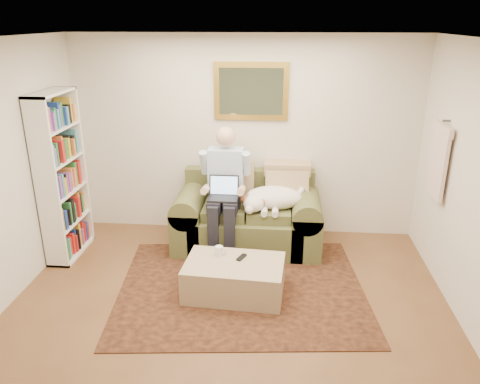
# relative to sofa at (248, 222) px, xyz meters

# --- Properties ---
(room_shell) EXTENTS (4.51, 5.00, 2.61)m
(room_shell) POSITION_rel_sofa_xyz_m (-0.09, -1.65, 0.98)
(room_shell) COLOR brown
(room_shell) RESTS_ON ground
(rug) EXTENTS (2.82, 2.35, 0.01)m
(rug) POSITION_rel_sofa_xyz_m (0.01, -1.05, -0.31)
(rug) COLOR black
(rug) RESTS_ON room_shell
(sofa) EXTENTS (1.83, 0.93, 1.10)m
(sofa) POSITION_rel_sofa_xyz_m (0.00, 0.00, 0.00)
(sofa) COLOR brown
(sofa) RESTS_ON room_shell
(seated_man) EXTENTS (0.60, 0.86, 1.54)m
(seated_man) POSITION_rel_sofa_xyz_m (-0.27, -0.17, 0.45)
(seated_man) COLOR #8CAAD8
(seated_man) RESTS_ON sofa
(laptop) EXTENTS (0.36, 0.28, 0.26)m
(laptop) POSITION_rel_sofa_xyz_m (-0.27, -0.24, 0.49)
(laptop) COLOR black
(laptop) RESTS_ON seated_man
(sleeping_dog) EXTENTS (0.75, 0.47, 0.28)m
(sleeping_dog) POSITION_rel_sofa_xyz_m (0.33, -0.09, 0.38)
(sleeping_dog) COLOR white
(sleeping_dog) RESTS_ON sofa
(ottoman) EXTENTS (1.07, 0.72, 0.37)m
(ottoman) POSITION_rel_sofa_xyz_m (-0.05, -1.16, -0.13)
(ottoman) COLOR tan
(ottoman) RESTS_ON room_shell
(coffee_mug) EXTENTS (0.08, 0.08, 0.10)m
(coffee_mug) POSITION_rel_sofa_xyz_m (-0.23, -1.00, 0.11)
(coffee_mug) COLOR white
(coffee_mug) RESTS_ON ottoman
(tv_remote) EXTENTS (0.11, 0.16, 0.02)m
(tv_remote) POSITION_rel_sofa_xyz_m (0.01, -1.06, 0.07)
(tv_remote) COLOR black
(tv_remote) RESTS_ON ottoman
(bookshelf) EXTENTS (0.28, 0.80, 2.00)m
(bookshelf) POSITION_rel_sofa_xyz_m (-2.19, -0.40, 0.68)
(bookshelf) COLOR white
(bookshelf) RESTS_ON room_shell
(wall_mirror) EXTENTS (0.94, 0.04, 0.72)m
(wall_mirror) POSITION_rel_sofa_xyz_m (0.00, 0.47, 1.58)
(wall_mirror) COLOR gold
(wall_mirror) RESTS_ON room_shell
(hanging_shirt) EXTENTS (0.06, 0.52, 0.90)m
(hanging_shirt) POSITION_rel_sofa_xyz_m (2.10, -0.40, 1.03)
(hanging_shirt) COLOR beige
(hanging_shirt) RESTS_ON room_shell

